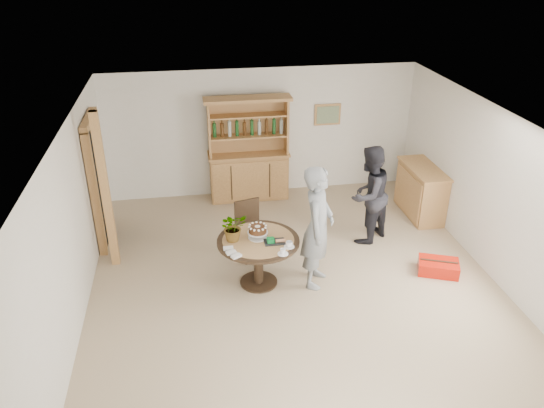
{
  "coord_description": "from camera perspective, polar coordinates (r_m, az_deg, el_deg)",
  "views": [
    {
      "loc": [
        -1.4,
        -6.24,
        4.67
      ],
      "look_at": [
        -0.24,
        0.8,
        1.05
      ],
      "focal_mm": 35.0,
      "sensor_mm": 36.0,
      "label": 1
    }
  ],
  "objects": [
    {
      "name": "coffee_cup_b",
      "position": [
        7.3,
        1.18,
        -5.18
      ],
      "size": [
        0.15,
        0.15,
        0.08
      ],
      "color": "white",
      "rests_on": "dining_table"
    },
    {
      "name": "dining_chair",
      "position": [
        8.48,
        -2.4,
        -2.32
      ],
      "size": [
        0.52,
        0.52,
        0.95
      ],
      "rotation": [
        0.0,
        0.0,
        0.28
      ],
      "color": "black",
      "rests_on": "ground"
    },
    {
      "name": "birthday_cake",
      "position": [
        7.64,
        -1.56,
        -2.83
      ],
      "size": [
        0.3,
        0.3,
        0.2
      ],
      "color": "white",
      "rests_on": "dining_table"
    },
    {
      "name": "doorway",
      "position": [
        9.11,
        -18.27,
        2.44
      ],
      "size": [
        0.13,
        1.1,
        2.18
      ],
      "color": "black",
      "rests_on": "ground"
    },
    {
      "name": "napkins",
      "position": [
        7.35,
        -4.33,
        -5.2
      ],
      "size": [
        0.24,
        0.33,
        0.03
      ],
      "color": "white",
      "rests_on": "dining_table"
    },
    {
      "name": "hutch",
      "position": [
        10.34,
        -2.53,
        4.23
      ],
      "size": [
        1.62,
        0.54,
        2.04
      ],
      "color": "#B9814E",
      "rests_on": "ground"
    },
    {
      "name": "room_shell",
      "position": [
        7.04,
        3.02,
        2.28
      ],
      "size": [
        6.04,
        7.04,
        2.52
      ],
      "color": "white",
      "rests_on": "ground"
    },
    {
      "name": "coffee_cup_a",
      "position": [
        7.46,
        1.86,
        -4.39
      ],
      "size": [
        0.15,
        0.15,
        0.09
      ],
      "color": "white",
      "rests_on": "dining_table"
    },
    {
      "name": "adult_person",
      "position": [
        8.9,
        10.35,
        0.98
      ],
      "size": [
        1.04,
        1.0,
        1.69
      ],
      "primitive_type": "imported",
      "rotation": [
        0.0,
        0.0,
        3.78
      ],
      "color": "black",
      "rests_on": "ground"
    },
    {
      "name": "gift_tray",
      "position": [
        7.57,
        0.25,
        -3.99
      ],
      "size": [
        0.3,
        0.2,
        0.08
      ],
      "color": "black",
      "rests_on": "dining_table"
    },
    {
      "name": "sideboard",
      "position": [
        10.13,
        15.73,
        1.35
      ],
      "size": [
        0.54,
        1.26,
        0.94
      ],
      "color": "#B9814E",
      "rests_on": "ground"
    },
    {
      "name": "flower_vase",
      "position": [
        7.56,
        -4.2,
        -2.47
      ],
      "size": [
        0.47,
        0.44,
        0.42
      ],
      "primitive_type": "imported",
      "rotation": [
        0.0,
        0.0,
        0.35
      ],
      "color": "#3F7233",
      "rests_on": "dining_table"
    },
    {
      "name": "pine_post",
      "position": [
        8.29,
        -17.48,
        1.22
      ],
      "size": [
        0.12,
        0.12,
        2.5
      ],
      "primitive_type": "cube",
      "color": "tan",
      "rests_on": "ground"
    },
    {
      "name": "ground",
      "position": [
        7.92,
        2.71,
        -9.27
      ],
      "size": [
        7.0,
        7.0,
        0.0
      ],
      "primitive_type": "plane",
      "color": "#C6AD88",
      "rests_on": "ground"
    },
    {
      "name": "red_suitcase",
      "position": [
        8.63,
        17.45,
        -6.47
      ],
      "size": [
        0.71,
        0.6,
        0.21
      ],
      "rotation": [
        0.0,
        0.0,
        -0.39
      ],
      "color": "red",
      "rests_on": "ground"
    },
    {
      "name": "teen_boy",
      "position": [
        7.63,
        4.94,
        -2.5
      ],
      "size": [
        0.69,
        0.81,
        1.88
      ],
      "primitive_type": "imported",
      "rotation": [
        0.0,
        0.0,
        1.14
      ],
      "color": "gray",
      "rests_on": "ground"
    },
    {
      "name": "dining_table",
      "position": [
        7.74,
        -1.48,
        -4.81
      ],
      "size": [
        1.2,
        1.2,
        0.76
      ],
      "color": "black",
      "rests_on": "ground"
    }
  ]
}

